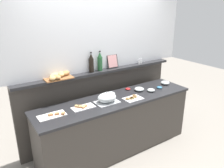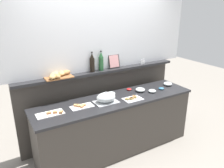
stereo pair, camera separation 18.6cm
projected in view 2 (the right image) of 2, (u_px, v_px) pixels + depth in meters
name	position (u px, v px, depth m)	size (l,w,h in m)	color
ground_plane	(99.00, 132.00, 4.14)	(12.00, 12.00, 0.00)	gray
buffet_counter	(116.00, 125.00, 3.50)	(2.54, 0.64, 0.90)	#3D3833
back_ledge_unit	(101.00, 102.00, 3.83)	(2.80, 0.22, 1.24)	#3D3833
upper_wall_panel	(99.00, 27.00, 3.42)	(3.40, 0.08, 1.36)	white
sandwich_platter_side	(51.00, 114.00, 2.87)	(0.35, 0.17, 0.04)	white
sandwich_platter_front	(132.00, 99.00, 3.33)	(0.29, 0.20, 0.04)	silver
sandwich_platter_rear	(81.00, 106.00, 3.08)	(0.32, 0.16, 0.04)	white
serving_cloche	(106.00, 98.00, 3.20)	(0.34, 0.24, 0.17)	#B7BABF
glass_bowl_large	(168.00, 84.00, 3.90)	(0.15, 0.15, 0.06)	silver
glass_bowl_medium	(152.00, 91.00, 3.59)	(0.12, 0.12, 0.05)	silver
glass_bowl_small	(140.00, 90.00, 3.62)	(0.16, 0.16, 0.06)	silver
glass_bowl_extra	(111.00, 94.00, 3.47)	(0.14, 0.14, 0.06)	silver
condiment_bowl_red	(161.00, 88.00, 3.72)	(0.09, 0.09, 0.03)	teal
condiment_bowl_dark	(129.00, 89.00, 3.69)	(0.09, 0.09, 0.03)	red
wine_bottle_green	(101.00, 62.00, 3.53)	(0.08, 0.08, 0.32)	#23562D
wine_bottle_dark	(92.00, 63.00, 3.45)	(0.08, 0.08, 0.32)	black
salt_shaker	(142.00, 62.00, 3.93)	(0.03, 0.03, 0.09)	white
pepper_shaker	(144.00, 61.00, 3.95)	(0.03, 0.03, 0.09)	white
bread_basket	(59.00, 75.00, 3.20)	(0.42, 0.29, 0.08)	brown
framed_picture	(114.00, 61.00, 3.67)	(0.20, 0.07, 0.23)	black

